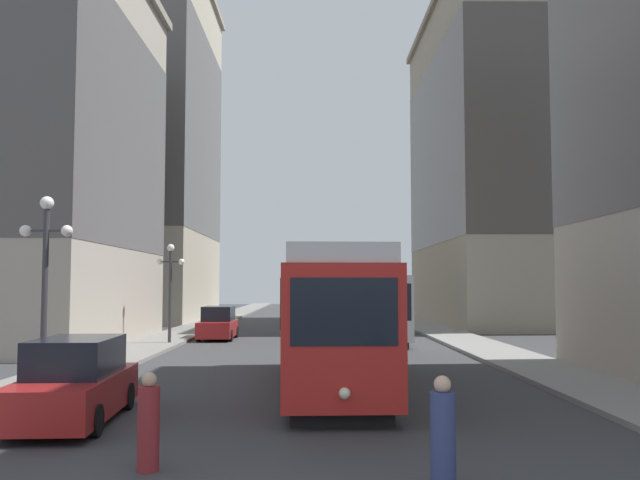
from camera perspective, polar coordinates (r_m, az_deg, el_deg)
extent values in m
cube|color=gray|center=(48.23, -10.16, -7.21)|extent=(2.84, 120.00, 0.15)
cube|color=gray|center=(48.25, 8.99, -7.23)|extent=(2.84, 120.00, 0.15)
cube|color=black|center=(20.12, 0.66, -11.84)|extent=(2.58, 11.11, 0.35)
cube|color=red|center=(19.96, 0.65, -6.93)|extent=(3.01, 12.08, 3.10)
cube|color=black|center=(19.93, 0.65, -4.93)|extent=(3.02, 11.60, 1.08)
cube|color=silver|center=(19.94, 0.65, -1.84)|extent=(2.79, 11.84, 0.44)
cube|color=black|center=(13.97, 2.04, -6.04)|extent=(2.21, 0.16, 1.40)
sphere|color=#F2EACC|center=(14.06, 2.08, -12.75)|extent=(0.24, 0.24, 0.24)
cube|color=black|center=(37.19, 4.79, -8.13)|extent=(2.33, 10.42, 0.35)
cube|color=silver|center=(37.10, 4.77, -5.48)|extent=(2.73, 11.33, 3.10)
cube|color=black|center=(37.09, 4.77, -4.64)|extent=(2.75, 10.88, 1.30)
cube|color=black|center=(31.49, 5.58, -5.21)|extent=(2.30, 0.11, 1.71)
cylinder|color=black|center=(15.02, -24.82, -13.69)|extent=(0.21, 0.65, 0.64)
cylinder|color=black|center=(17.79, -21.31, -12.17)|extent=(0.21, 0.65, 0.64)
cylinder|color=black|center=(14.51, -18.31, -14.20)|extent=(0.21, 0.65, 0.64)
cylinder|color=black|center=(17.36, -15.79, -12.50)|extent=(0.21, 0.65, 0.64)
cube|color=maroon|center=(16.10, -19.95, -12.11)|extent=(2.06, 4.88, 0.84)
cube|color=black|center=(16.11, -19.76, -9.16)|extent=(1.73, 2.71, 0.80)
cylinder|color=black|center=(36.87, -10.17, -7.90)|extent=(0.18, 0.64, 0.64)
cylinder|color=black|center=(39.58, -9.53, -7.62)|extent=(0.18, 0.64, 0.64)
cylinder|color=black|center=(36.64, -7.51, -7.95)|extent=(0.18, 0.64, 0.64)
cylinder|color=black|center=(39.36, -7.04, -7.67)|extent=(0.18, 0.64, 0.64)
cube|color=maroon|center=(38.09, -8.55, -7.36)|extent=(1.82, 4.44, 0.84)
cube|color=black|center=(38.15, -8.52, -6.12)|extent=(1.59, 2.44, 0.80)
cylinder|color=maroon|center=(11.68, -14.20, -15.11)|extent=(0.35, 0.35, 1.35)
sphere|color=tan|center=(11.55, -14.14, -11.30)|extent=(0.24, 0.24, 0.24)
cylinder|color=navy|center=(10.50, 10.29, -16.27)|extent=(0.37, 0.37, 1.42)
sphere|color=tan|center=(10.35, 10.24, -11.83)|extent=(0.25, 0.25, 0.25)
cylinder|color=#333338|center=(19.45, -22.14, -4.72)|extent=(0.16, 0.16, 4.87)
sphere|color=white|center=(19.56, -21.95, 2.90)|extent=(0.36, 0.36, 0.36)
sphere|color=white|center=(19.70, -23.49, 0.72)|extent=(0.31, 0.31, 0.31)
sphere|color=white|center=(19.30, -20.48, 0.73)|extent=(0.31, 0.31, 0.31)
cube|color=#333338|center=(19.50, -22.00, 0.72)|extent=(1.10, 0.06, 0.06)
cylinder|color=#333338|center=(34.72, -12.48, -4.65)|extent=(0.16, 0.16, 4.55)
sphere|color=white|center=(34.77, -12.42, -0.64)|extent=(0.36, 0.36, 0.36)
sphere|color=white|center=(34.86, -13.32, -1.79)|extent=(0.31, 0.31, 0.31)
sphere|color=white|center=(34.63, -11.54, -1.81)|extent=(0.31, 0.31, 0.31)
cube|color=#333338|center=(34.74, -12.44, -1.80)|extent=(1.10, 0.06, 0.06)
cube|color=#B2A893|center=(62.16, -16.92, 7.09)|extent=(15.93, 19.16, 29.13)
cube|color=#595451|center=(62.45, -16.89, 8.40)|extent=(15.97, 19.20, 17.48)
cube|color=#A89E8E|center=(38.12, -24.03, 6.57)|extent=(11.40, 16.17, 19.28)
cube|color=#544F4E|center=(38.30, -23.99, 7.99)|extent=(11.44, 16.21, 11.57)
cube|color=gray|center=(56.11, 16.70, 5.81)|extent=(14.40, 22.95, 24.42)
cube|color=#494440|center=(56.33, 16.68, 7.04)|extent=(14.44, 22.99, 14.65)
cube|color=gray|center=(59.45, 16.46, 17.74)|extent=(15.00, 23.55, 0.50)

